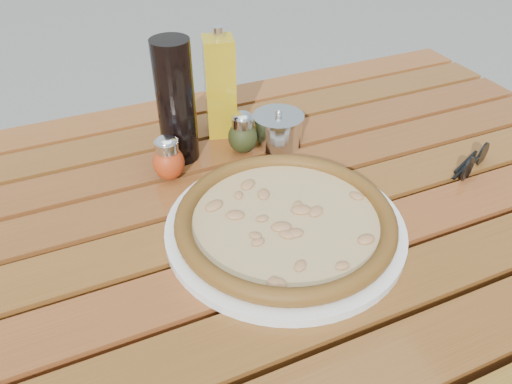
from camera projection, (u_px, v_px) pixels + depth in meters
name	position (u px, v px, depth m)	size (l,w,h in m)	color
table	(261.00, 249.00, 0.83)	(1.40, 0.90, 0.75)	#3C1E0D
plate	(285.00, 227.00, 0.75)	(0.36, 0.36, 0.01)	white
pizza	(285.00, 219.00, 0.74)	(0.35, 0.35, 0.03)	beige
pepper_shaker	(168.00, 158.00, 0.84)	(0.07, 0.07, 0.08)	#C33E16
oregano_shaker	(243.00, 133.00, 0.91)	(0.06, 0.06, 0.08)	#333A17
dark_bottle	(176.00, 102.00, 0.85)	(0.07, 0.07, 0.22)	black
soda_can	(179.00, 122.00, 0.90)	(0.07, 0.07, 0.12)	#B8B9BD
olive_oil_cruet	(220.00, 87.00, 0.93)	(0.07, 0.07, 0.21)	#AD8D12
parmesan_tin	(278.00, 129.00, 0.94)	(0.13, 0.13, 0.07)	silver
sunglasses	(474.00, 162.00, 0.88)	(0.11, 0.07, 0.04)	black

